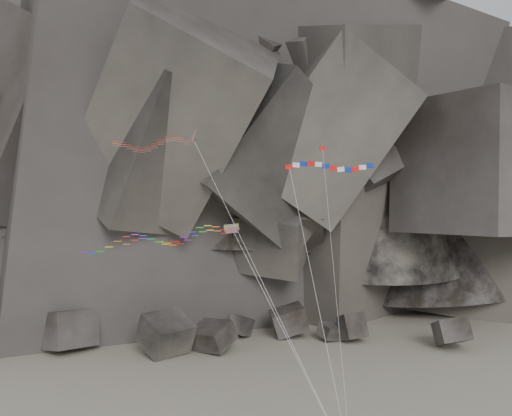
{
  "coord_description": "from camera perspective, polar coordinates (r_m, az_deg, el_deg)",
  "views": [
    {
      "loc": [
        -4.36,
        -49.97,
        22.28
      ],
      "look_at": [
        0.79,
        6.0,
        21.19
      ],
      "focal_mm": 40.0,
      "sensor_mm": 36.0,
      "label": 1
    }
  ],
  "objects": [
    {
      "name": "boulder_field",
      "position": [
        85.49,
        -14.19,
        -12.28
      ],
      "size": [
        79.51,
        17.69,
        8.28
      ],
      "color": "#47423F",
      "rests_on": "ground"
    },
    {
      "name": "delta_kite",
      "position": [
        55.59,
        -10.62,
        6.35
      ],
      "size": [
        20.22,
        14.01,
        27.32
      ],
      "rotation": [
        0.0,
        0.0,
        0.23
      ],
      "color": "red",
      "rests_on": "ground"
    },
    {
      "name": "headland",
      "position": [
        121.66,
        -3.18,
        10.44
      ],
      "size": [
        110.0,
        70.0,
        84.0
      ],
      "primitive_type": null,
      "color": "#575047",
      "rests_on": "ground"
    },
    {
      "name": "pennant_kite",
      "position": [
        51.03,
        7.23,
        -0.48
      ],
      "size": [
        0.58,
        10.0,
        25.37
      ],
      "rotation": [
        0.0,
        0.0,
        0.19
      ],
      "color": "red",
      "rests_on": "ground"
    },
    {
      "name": "banner_kite",
      "position": [
        55.33,
        7.33,
        3.95
      ],
      "size": [
        8.27,
        13.21,
        24.18
      ],
      "rotation": [
        0.0,
        0.0,
        -0.24
      ],
      "color": "red",
      "rests_on": "ground"
    },
    {
      "name": "parafoil_kite",
      "position": [
        47.79,
        -10.23,
        -3.06
      ],
      "size": [
        21.62,
        6.25,
        18.45
      ],
      "rotation": [
        0.0,
        0.0,
        -0.31
      ],
      "color": "yellow",
      "rests_on": "ground"
    }
  ]
}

